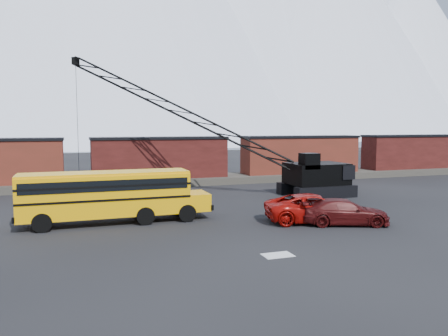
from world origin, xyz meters
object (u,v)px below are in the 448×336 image
at_px(school_bus, 112,194).
at_px(crawler_crane, 184,113).
at_px(red_pickup, 315,208).
at_px(maroon_suv, 344,212).

relative_size(school_bus, crawler_crane, 0.52).
height_order(red_pickup, crawler_crane, crawler_crane).
xyz_separation_m(school_bus, crawler_crane, (7.10, 10.14, 5.27)).
bearing_deg(crawler_crane, red_pickup, -70.35).
bearing_deg(red_pickup, crawler_crane, 32.52).
bearing_deg(maroon_suv, red_pickup, 64.89).
distance_m(school_bus, maroon_suv, 14.24).
bearing_deg(crawler_crane, school_bus, -125.00).
distance_m(school_bus, crawler_crane, 13.46).
distance_m(red_pickup, maroon_suv, 1.80).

